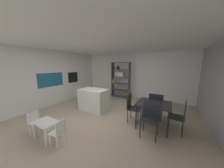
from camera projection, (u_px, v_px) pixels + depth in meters
ground_plane at (99, 117)px, 3.91m from camera, size 9.34×9.34×0.00m
ceiling_slab at (97, 43)px, 3.47m from camera, size 6.79×6.36×0.06m
back_partition at (130, 75)px, 6.39m from camera, size 6.79×0.06×2.58m
tall_cabinet_run_left at (49, 78)px, 5.16m from camera, size 0.66×5.74×2.58m
cabinet_niche_splashback at (51, 80)px, 4.92m from camera, size 0.01×1.19×0.64m
built_in_oven at (73, 77)px, 5.99m from camera, size 0.06×0.62×0.57m
kitchen_island at (94, 100)px, 4.46m from camera, size 1.16×0.69×0.91m
open_bookshelf at (120, 78)px, 6.28m from camera, size 1.11×0.35×2.06m
child_table at (46, 125)px, 2.71m from camera, size 0.62×0.41×0.46m
child_chair_right at (59, 131)px, 2.47m from camera, size 0.31×0.31×0.62m
child_chair_left at (36, 121)px, 2.96m from camera, size 0.34×0.34×0.60m
dining_table at (154, 106)px, 3.20m from camera, size 0.96×0.88×0.76m
dining_chair_near at (151, 116)px, 2.82m from camera, size 0.45×0.43×0.90m
dining_chair_far at (156, 105)px, 3.61m from camera, size 0.46×0.42×0.94m
dining_chair_island_side at (132, 105)px, 3.55m from camera, size 0.44×0.47×0.93m
dining_chair_window_side at (180, 115)px, 2.87m from camera, size 0.45×0.45×0.92m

